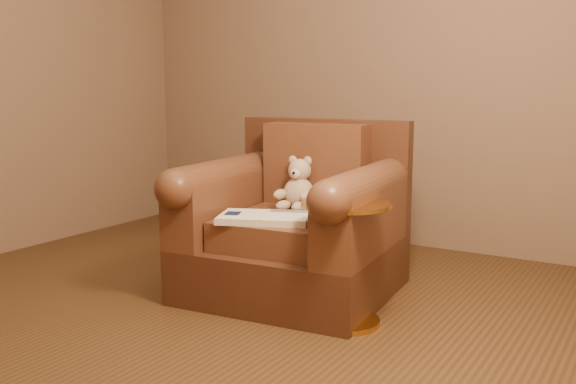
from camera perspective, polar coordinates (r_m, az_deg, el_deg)
The scene contains 5 objects.
floor at distance 3.50m, azimuth -7.82°, elevation -10.64°, with size 4.00×4.00×0.00m, color #4E341A.
armchair at distance 3.73m, azimuth 0.77°, elevation -3.12°, with size 1.19×1.14×0.99m.
teddy_bear at distance 3.79m, azimuth 0.87°, elevation 0.29°, with size 0.23×0.26×0.32m.
guidebook at distance 3.46m, azimuth -2.08°, elevation -2.30°, with size 0.56×0.45×0.04m.
side_table at distance 3.23m, azimuth 5.14°, elevation -5.97°, with size 0.45×0.45×0.63m.
Camera 1 is at (2.09, -2.53, 1.20)m, focal length 40.00 mm.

